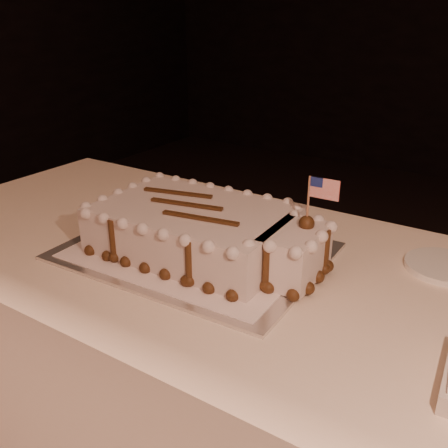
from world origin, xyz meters
The scene contains 5 objects.
banquet_table centered at (0.00, 0.60, 0.38)m, with size 2.40×0.80×0.75m, color #FFE2C5.
cake_board centered at (-0.38, 0.58, 0.75)m, with size 0.57×0.43×0.01m, color silver.
doily centered at (-0.38, 0.58, 0.76)m, with size 0.51×0.39×0.00m, color white.
sheet_cake centered at (-0.35, 0.58, 0.81)m, with size 0.55×0.32×0.21m.
side_plate centered at (0.11, 0.81, 0.76)m, with size 0.16×0.16×0.01m, color white.
Camera 1 is at (0.24, -0.25, 1.27)m, focal length 40.00 mm.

